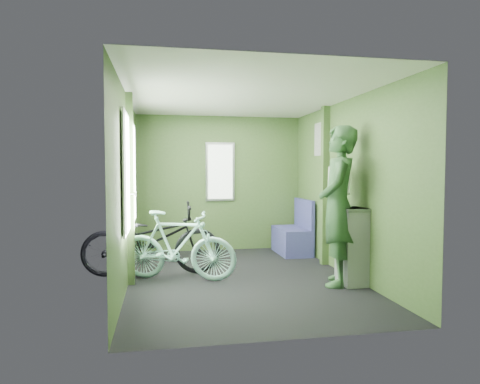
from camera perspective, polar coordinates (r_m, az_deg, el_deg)
The scene contains 6 objects.
room at distance 5.41m, azimuth -0.27°, elevation 3.52°, with size 4.00×4.02×2.31m.
bicycle_black at distance 5.83m, azimuth -11.60°, elevation -10.83°, with size 0.63×1.80×0.94m, color black.
bicycle_mint at distance 5.49m, azimuth -8.36°, elevation -11.66°, with size 0.42×1.49×0.90m, color #9ADECF.
passenger at distance 5.25m, azimuth 12.96°, elevation -1.76°, with size 0.70×0.82×1.91m.
waste_box at distance 5.36m, azimuth 14.68°, elevation -7.00°, with size 0.27×0.38×0.93m, color gray.
bench_seat at distance 7.16m, azimuth 7.11°, elevation -6.04°, with size 0.48×0.85×0.90m.
Camera 1 is at (-0.99, -5.29, 1.39)m, focal length 32.00 mm.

